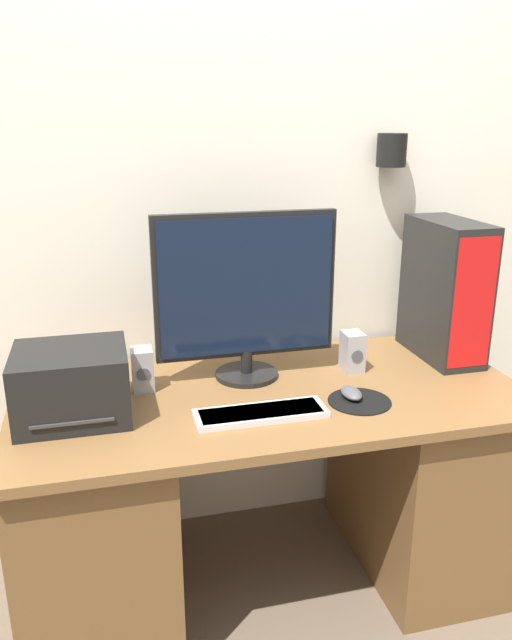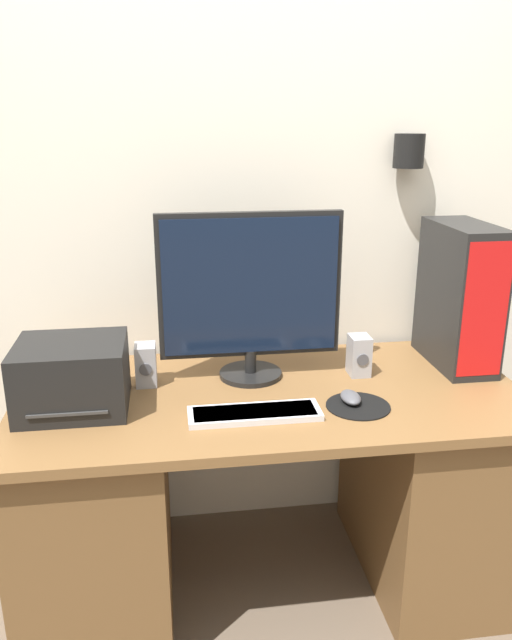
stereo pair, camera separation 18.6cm
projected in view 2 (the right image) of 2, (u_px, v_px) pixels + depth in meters
The scene contains 10 objects.
wall_back at pixel (252, 170), 2.14m from camera, with size 6.40×0.15×2.70m.
desk at pixel (270, 487), 2.04m from camera, with size 1.57×0.75×0.71m.
monitor at pixel (250, 292), 1.96m from camera, with size 0.58×0.20×0.54m.
keyboard at pixel (255, 413), 1.77m from camera, with size 0.38×0.12×0.02m.
mousepad at pixel (358, 406), 1.83m from camera, with size 0.19×0.19×0.00m.
mouse at pixel (351, 397), 1.85m from camera, with size 0.06×0.10×0.03m.
computer_tower at pixel (460, 296), 2.09m from camera, with size 0.16×0.36×0.48m.
printer at pixel (72, 376), 1.80m from camera, with size 0.31×0.28×0.20m.
speaker_left at pixel (146, 365), 1.97m from camera, with size 0.07×0.08×0.13m.
speaker_right at pixel (359, 355), 2.05m from camera, with size 0.07×0.08×0.13m.
Camera 2 is at (-0.30, -1.37, 1.52)m, focal length 35.00 mm.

